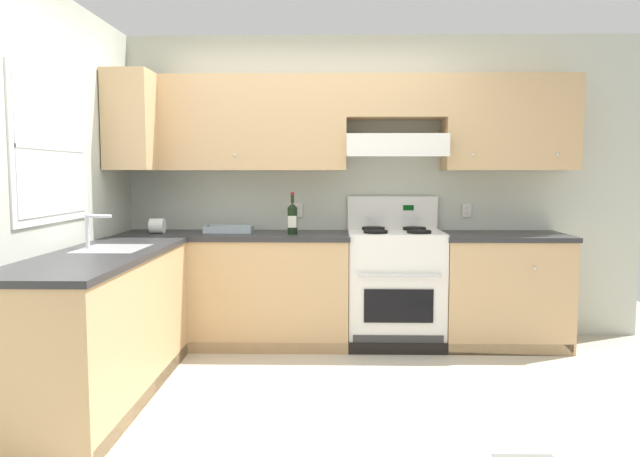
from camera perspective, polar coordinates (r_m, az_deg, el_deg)
The scene contains 9 objects.
ground_plane at distance 3.91m, azimuth -1.63°, elevation -15.74°, with size 7.04×7.04×0.00m, color #B2AA99.
wall_back at distance 5.17m, azimuth 3.69°, elevation 6.12°, with size 4.68×0.57×2.55m.
wall_left at distance 4.26m, azimuth -23.47°, elevation 4.07°, with size 0.47×4.00×2.55m.
counter_back_run at distance 4.97m, azimuth 0.75°, elevation -5.74°, with size 3.60×0.65×0.91m.
counter_left_run at distance 4.02m, azimuth -19.82°, elevation -8.56°, with size 0.63×1.91×1.13m.
stove at distance 5.01m, azimuth 7.03°, elevation -5.39°, with size 0.76×0.62×1.20m.
wine_bottle at distance 4.86m, azimuth -2.60°, elevation 1.03°, with size 0.08×0.08×0.34m.
bowl at distance 5.06m, azimuth -8.54°, elevation -0.15°, with size 0.39×0.22×0.06m.
paper_towel_roll at distance 5.07m, azimuth -15.02°, elevation 0.23°, with size 0.12×0.12×0.12m.
Camera 1 is at (0.19, -3.64, 1.40)m, focal length 34.11 mm.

